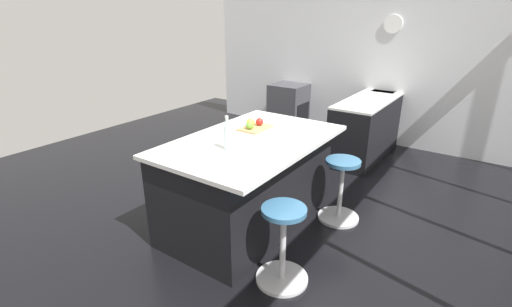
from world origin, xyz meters
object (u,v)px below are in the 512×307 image
at_px(cutting_board, 255,128).
at_px(apple_yellow, 250,123).
at_px(kitchen_island, 248,181).
at_px(water_bottle, 227,136).
at_px(stool_by_window, 340,192).
at_px(apple_red, 260,122).
at_px(oven_range, 289,107).
at_px(stool_middle, 283,247).
at_px(apple_green, 250,125).

distance_m(cutting_board, apple_yellow, 0.08).
height_order(kitchen_island, water_bottle, water_bottle).
distance_m(stool_by_window, apple_red, 1.14).
distance_m(oven_range, apple_red, 2.99).
height_order(kitchen_island, stool_by_window, kitchen_island).
xyz_separation_m(stool_middle, cutting_board, (-0.89, -0.89, 0.63)).
relative_size(stool_by_window, cutting_board, 1.91).
relative_size(stool_middle, cutting_board, 1.91).
bearing_deg(apple_red, water_bottle, 11.10).
relative_size(stool_middle, water_bottle, 2.20).
xyz_separation_m(stool_middle, water_bottle, (-0.24, -0.75, 0.74)).
height_order(apple_red, water_bottle, water_bottle).
relative_size(kitchen_island, apple_red, 23.23).
bearing_deg(stool_middle, oven_range, -150.61).
relative_size(oven_range, apple_yellow, 9.90).
bearing_deg(kitchen_island, stool_middle, 52.49).
bearing_deg(apple_green, stool_middle, 48.35).
xyz_separation_m(oven_range, apple_red, (2.69, 1.17, 0.57)).
relative_size(kitchen_island, stool_by_window, 2.75).
height_order(oven_range, stool_by_window, oven_range).
height_order(apple_yellow, water_bottle, water_bottle).
relative_size(oven_range, cutting_board, 2.40).
relative_size(cutting_board, water_bottle, 1.15).
xyz_separation_m(stool_middle, apple_green, (-0.80, -0.90, 0.68)).
relative_size(kitchen_island, cutting_board, 5.26).
xyz_separation_m(kitchen_island, apple_red, (-0.37, -0.11, 0.53)).
bearing_deg(cutting_board, water_bottle, 12.57).
bearing_deg(kitchen_island, cutting_board, -158.64).
bearing_deg(apple_red, stool_by_window, 104.26).
distance_m(oven_range, apple_green, 3.14).
relative_size(oven_range, apple_red, 10.58).
xyz_separation_m(stool_by_window, apple_green, (0.39, -0.90, 0.68)).
xyz_separation_m(apple_green, water_bottle, (0.56, 0.15, 0.06)).
bearing_deg(apple_red, apple_yellow, -31.29).
bearing_deg(apple_red, kitchen_island, 17.01).
bearing_deg(water_bottle, stool_by_window, 141.83).
relative_size(oven_range, stool_by_window, 1.25).
relative_size(cutting_board, apple_green, 4.25).
height_order(oven_range, stool_middle, oven_range).
distance_m(stool_middle, water_bottle, 1.08).
xyz_separation_m(oven_range, apple_green, (2.86, 1.16, 0.57)).
bearing_deg(stool_middle, cutting_board, -135.03).
relative_size(kitchen_island, apple_yellow, 21.73).
height_order(oven_range, apple_yellow, apple_yellow).
relative_size(apple_yellow, apple_green, 1.03).
height_order(stool_by_window, apple_yellow, apple_yellow).
xyz_separation_m(kitchen_island, cutting_board, (-0.30, -0.12, 0.48)).
bearing_deg(oven_range, kitchen_island, 22.76).
bearing_deg(cutting_board, apple_red, 177.40).
bearing_deg(apple_red, oven_range, -156.49).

